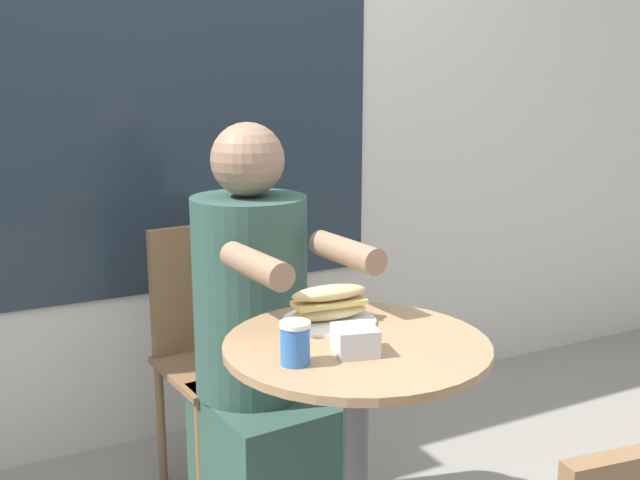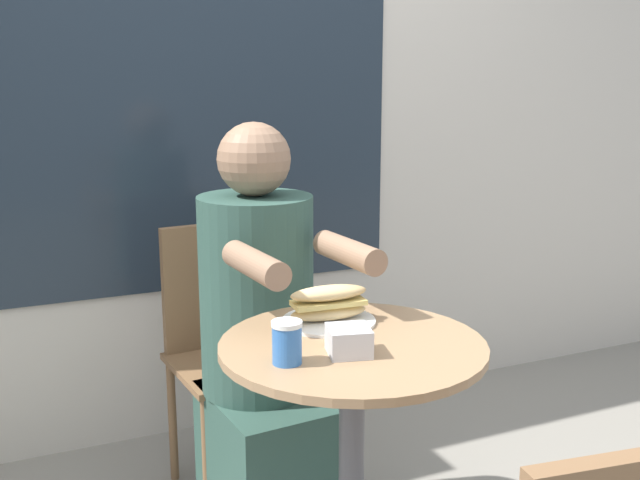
% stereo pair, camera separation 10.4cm
% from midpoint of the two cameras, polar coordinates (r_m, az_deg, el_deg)
% --- Properties ---
extents(storefront_wall, '(8.00, 0.09, 2.80)m').
position_cam_midpoint_polar(storefront_wall, '(2.79, -11.85, 13.30)').
color(storefront_wall, beige).
rests_on(storefront_wall, ground_plane).
extents(cafe_table, '(0.61, 0.61, 0.76)m').
position_cam_midpoint_polar(cafe_table, '(1.79, 1.03, -14.19)').
color(cafe_table, '#997551').
rests_on(cafe_table, ground_plane).
extents(diner_chair, '(0.41, 0.41, 0.87)m').
position_cam_midpoint_polar(diner_chair, '(2.48, -9.34, -7.09)').
color(diner_chair, brown).
rests_on(diner_chair, ground_plane).
extents(seated_diner, '(0.36, 0.60, 1.22)m').
position_cam_midpoint_polar(seated_diner, '(2.18, -6.22, -9.41)').
color(seated_diner, '#2D4C42').
rests_on(seated_diner, ground_plane).
extents(sandwich_on_plate, '(0.23, 0.23, 0.09)m').
position_cam_midpoint_polar(sandwich_on_plate, '(1.82, -0.94, -5.19)').
color(sandwich_on_plate, white).
rests_on(sandwich_on_plate, cafe_table).
extents(drink_cup, '(0.07, 0.07, 0.09)m').
position_cam_midpoint_polar(drink_cup, '(1.57, -3.83, -7.84)').
color(drink_cup, '#336BB7').
rests_on(drink_cup, cafe_table).
extents(napkin_box, '(0.11, 0.11, 0.06)m').
position_cam_midpoint_polar(napkin_box, '(1.63, 0.85, -7.65)').
color(napkin_box, silver).
rests_on(napkin_box, cafe_table).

